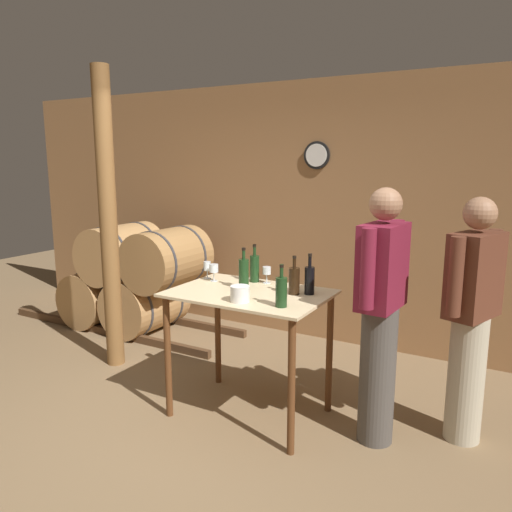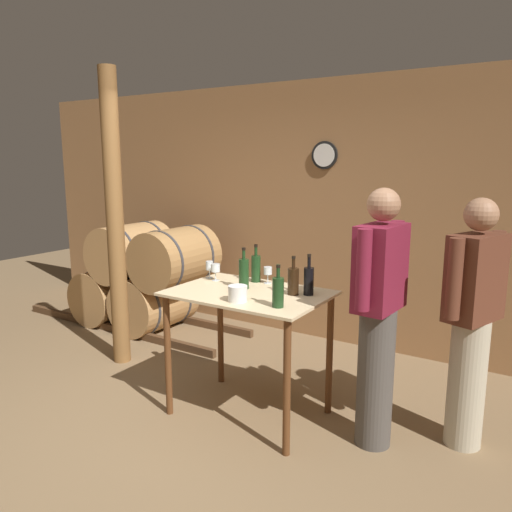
# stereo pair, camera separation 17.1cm
# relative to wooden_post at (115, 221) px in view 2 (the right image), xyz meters

# --- Properties ---
(ground_plane) EXTENTS (14.00, 14.00, 0.00)m
(ground_plane) POSITION_rel_wooden_post_xyz_m (1.39, -0.91, -1.35)
(ground_plane) COLOR brown
(back_wall) EXTENTS (8.40, 0.08, 2.70)m
(back_wall) POSITION_rel_wooden_post_xyz_m (1.39, 1.62, 0.00)
(back_wall) COLOR #996B42
(back_wall) RESTS_ON ground_plane
(barrel_rack) EXTENTS (2.86, 0.84, 1.19)m
(barrel_rack) POSITION_rel_wooden_post_xyz_m (-0.55, 0.85, -0.77)
(barrel_rack) COLOR #4C331E
(barrel_rack) RESTS_ON ground_plane
(tasting_table) EXTENTS (1.13, 0.78, 0.95)m
(tasting_table) POSITION_rel_wooden_post_xyz_m (1.58, -0.19, -0.57)
(tasting_table) COLOR beige
(tasting_table) RESTS_ON ground_plane
(wooden_post) EXTENTS (0.16, 0.16, 2.70)m
(wooden_post) POSITION_rel_wooden_post_xyz_m (0.00, 0.00, 0.00)
(wooden_post) COLOR brown
(wooden_post) RESTS_ON ground_plane
(wine_bottle_far_left) EXTENTS (0.07, 0.07, 0.30)m
(wine_bottle_far_left) POSITION_rel_wooden_post_xyz_m (1.46, 0.09, -0.28)
(wine_bottle_far_left) COLOR #193819
(wine_bottle_far_left) RESTS_ON tasting_table
(wine_bottle_left) EXTENTS (0.08, 0.08, 0.31)m
(wine_bottle_left) POSITION_rel_wooden_post_xyz_m (1.50, -0.13, -0.28)
(wine_bottle_left) COLOR #193819
(wine_bottle_left) RESTS_ON tasting_table
(wine_bottle_center) EXTENTS (0.08, 0.08, 0.28)m
(wine_bottle_center) POSITION_rel_wooden_post_xyz_m (1.89, -0.09, -0.29)
(wine_bottle_center) COLOR black
(wine_bottle_center) RESTS_ON tasting_table
(wine_bottle_right) EXTENTS (0.08, 0.08, 0.28)m
(wine_bottle_right) POSITION_rel_wooden_post_xyz_m (1.95, -0.41, -0.29)
(wine_bottle_right) COLOR #193819
(wine_bottle_right) RESTS_ON tasting_table
(wine_bottle_far_right) EXTENTS (0.07, 0.07, 0.30)m
(wine_bottle_far_right) POSITION_rel_wooden_post_xyz_m (1.99, -0.03, -0.29)
(wine_bottle_far_right) COLOR black
(wine_bottle_far_right) RESTS_ON tasting_table
(wine_glass_near_left) EXTENTS (0.06, 0.06, 0.14)m
(wine_glass_near_left) POSITION_rel_wooden_post_xyz_m (1.08, 0.00, -0.30)
(wine_glass_near_left) COLOR silver
(wine_glass_near_left) RESTS_ON tasting_table
(wine_glass_near_center) EXTENTS (0.07, 0.07, 0.14)m
(wine_glass_near_center) POSITION_rel_wooden_post_xyz_m (1.17, -0.05, -0.30)
(wine_glass_near_center) COLOR silver
(wine_glass_near_center) RESTS_ON tasting_table
(wine_glass_near_right) EXTENTS (0.06, 0.06, 0.13)m
(wine_glass_near_right) POSITION_rel_wooden_post_xyz_m (1.57, 0.10, -0.30)
(wine_glass_near_right) COLOR silver
(wine_glass_near_right) RESTS_ON tasting_table
(ice_bucket) EXTENTS (0.13, 0.13, 0.11)m
(ice_bucket) POSITION_rel_wooden_post_xyz_m (1.66, -0.44, -0.34)
(ice_bucket) COLOR white
(ice_bucket) RESTS_ON tasting_table
(person_host) EXTENTS (0.25, 0.59, 1.73)m
(person_host) POSITION_rel_wooden_post_xyz_m (2.52, -0.09, -0.43)
(person_host) COLOR #4C4742
(person_host) RESTS_ON ground_plane
(person_visitor_with_scarf) EXTENTS (0.34, 0.56, 1.67)m
(person_visitor_with_scarf) POSITION_rel_wooden_post_xyz_m (3.04, 0.23, -0.47)
(person_visitor_with_scarf) COLOR #B7AD93
(person_visitor_with_scarf) RESTS_ON ground_plane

